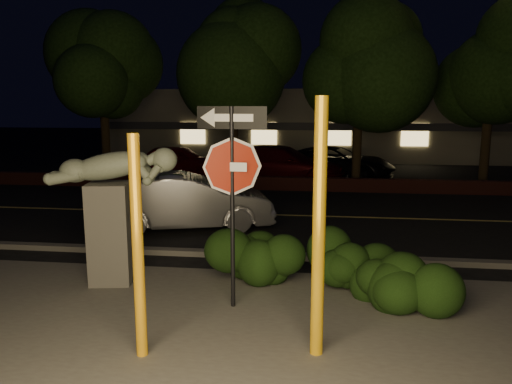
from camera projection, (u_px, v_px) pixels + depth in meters
ground at (289, 197)px, 17.56m from camera, size 90.00×90.00×0.00m
patio at (239, 344)px, 6.82m from camera, size 14.00×6.00×0.02m
road at (283, 215)px, 14.63m from camera, size 80.00×8.00×0.01m
lane_marking at (283, 215)px, 14.63m from camera, size 80.00×0.12×0.00m
curb at (268, 255)px, 10.62m from camera, size 80.00×0.25×0.12m
brick_wall at (291, 184)px, 18.78m from camera, size 40.00×0.35×0.50m
parking_lot at (298, 170)px, 24.39m from camera, size 40.00×12.00×0.01m
building at (304, 123)px, 31.84m from camera, size 22.00×10.20×4.00m
tree_far_a at (101, 52)px, 20.54m from camera, size 4.60×4.60×7.43m
tree_far_b at (233, 32)px, 19.92m from camera, size 5.20×5.20×8.41m
tree_far_c at (361, 39)px, 18.98m from camera, size 4.80×4.80×7.84m
tree_far_d at (494, 45)px, 18.88m from camera, size 4.40×4.40×7.42m
yellow_pole_left at (138, 249)px, 6.27m from camera, size 0.15×0.15×2.91m
yellow_pole_right at (319, 231)px, 6.27m from camera, size 0.17×0.17×3.35m
signpost at (232, 167)px, 7.68m from camera, size 1.09×0.14×3.21m
sculpture at (112, 201)px, 8.95m from camera, size 2.33×1.00×2.48m
hedge_center at (265, 253)px, 9.21m from camera, size 2.06×0.98×1.07m
hedge_right at (355, 259)px, 8.87m from camera, size 1.67×0.95×1.07m
hedge_far_right at (403, 275)px, 8.01m from camera, size 1.79×1.51×1.06m
silver_sedan at (187, 202)px, 12.96m from camera, size 4.70×2.79×1.46m
parked_car_red at (178, 160)px, 22.43m from camera, size 4.22×1.91×1.41m
parked_car_darkred at (282, 164)px, 20.59m from camera, size 5.50×2.94×1.52m
parked_car_dark at (335, 163)px, 21.57m from camera, size 5.53×3.70×1.41m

